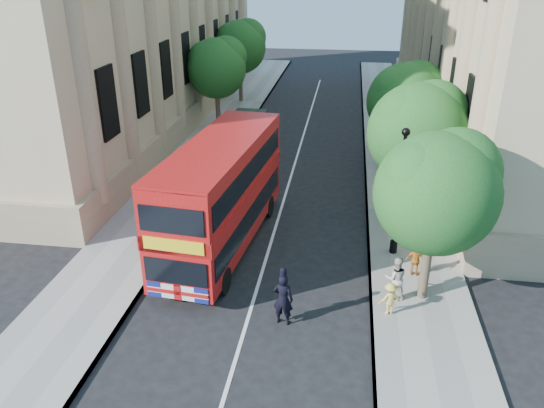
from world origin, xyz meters
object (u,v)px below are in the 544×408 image
at_px(box_van, 246,140).
at_px(police_constable, 283,299).
at_px(woman_pedestrian, 396,278).
at_px(lamp_post, 399,198).
at_px(double_decker_bus, 222,192).

distance_m(box_van, police_constable, 15.48).
bearing_deg(woman_pedestrian, police_constable, 20.93).
distance_m(box_van, woman_pedestrian, 15.25).
xyz_separation_m(lamp_post, box_van, (-7.90, 9.93, -1.23)).
xyz_separation_m(lamp_post, double_decker_bus, (-6.91, -0.19, -0.10)).
distance_m(double_decker_bus, box_van, 10.23).
distance_m(police_constable, woman_pedestrian, 4.08).
bearing_deg(double_decker_bus, box_van, 101.34).
relative_size(lamp_post, police_constable, 2.83).
relative_size(police_constable, woman_pedestrian, 1.16).
relative_size(lamp_post, box_van, 1.12).
relative_size(box_van, police_constable, 2.53).
bearing_deg(box_van, woman_pedestrian, -58.14).
bearing_deg(woman_pedestrian, lamp_post, -98.20).
xyz_separation_m(lamp_post, woman_pedestrian, (-0.17, -3.21, -1.61)).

